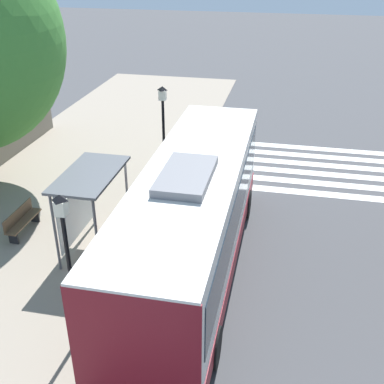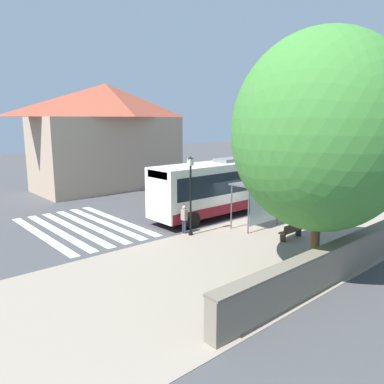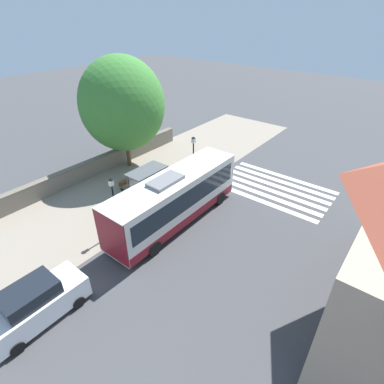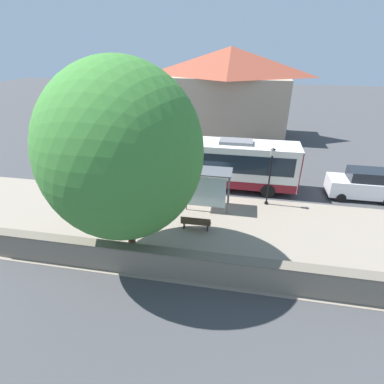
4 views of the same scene
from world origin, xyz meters
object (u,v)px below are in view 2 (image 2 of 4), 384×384
Objects in this scene: pedestrian at (184,217)px; bench at (292,231)px; bus at (223,186)px; parked_car_behind_bus at (306,183)px; street_lamp_near at (281,178)px; shade_tree at (322,132)px; bus_shelter at (258,191)px; street_lamp_far at (191,189)px.

pedestrian reaches higher than bench.
bus is at bearing -71.49° from pedestrian.
pedestrian is (-1.57, 4.68, -0.99)m from bus.
bench is (-4.54, -3.62, -0.45)m from pedestrian.
pedestrian is 5.82m from bench.
parked_car_behind_bus is at bearing -90.39° from bus.
street_lamp_near is at bearing -47.48° from bench.
bus is 9.82m from parked_car_behind_bus.
shade_tree is at bearing -173.69° from pedestrian.
pedestrian is 14.53m from parked_car_behind_bus.
bus reaches higher than bus_shelter.
shade_tree is (-5.61, 3.13, 3.57)m from bus_shelter.
bus is 3.55m from bus_shelter.
bus is 3.56× the size of bus_shelter.
street_lamp_near is 10.37m from shade_tree.
bus_shelter is 1.69× the size of bench.
bus is 5.03m from pedestrian.
street_lamp_far reaches higher than bus.
street_lamp_near reaches higher than pedestrian.
street_lamp_near is at bearing 108.07° from parked_car_behind_bus.
parked_car_behind_bus is at bearing -56.52° from shade_tree.
street_lamp_far reaches higher than pedestrian.
bench is (-2.64, 0.34, -1.69)m from bus_shelter.
pedestrian is at bearing 38.63° from bench.
street_lamp_near is 7.81m from street_lamp_far.
street_lamp_near reaches higher than bench.
shade_tree is (-9.08, 3.85, 3.82)m from bus.
street_lamp_near is at bearing -45.70° from shade_tree.
bus_shelter is at bearing 168.30° from bus.
street_lamp_far reaches higher than bus_shelter.
street_lamp_near is 7.08m from parked_car_behind_bus.
street_lamp_near is 0.94× the size of street_lamp_far.
bus is 1.10× the size of shade_tree.
bus is 2.62× the size of street_lamp_near.
street_lamp_far is (0.16, 7.81, 0.16)m from street_lamp_near.
bus_shelter is 0.73× the size of street_lamp_near.
street_lamp_far reaches higher than bench.
parked_car_behind_bus is (-0.07, -9.78, -0.89)m from bus.
pedestrian is 0.37× the size of street_lamp_far.
pedestrian is 0.35× the size of parked_car_behind_bus.
pedestrian is at bearing 85.25° from street_lamp_near.
street_lamp_near is 0.88× the size of parked_car_behind_bus.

